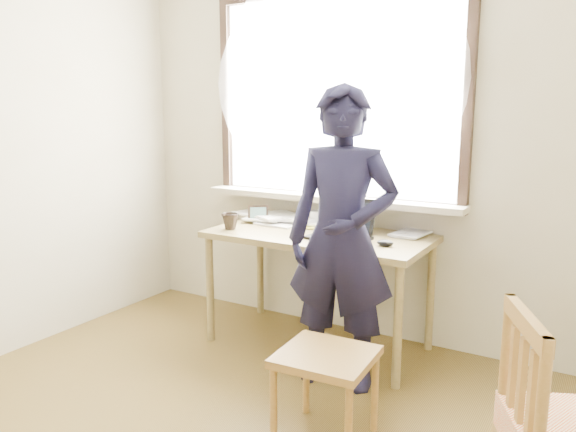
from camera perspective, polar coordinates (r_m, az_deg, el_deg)
The scene contains 12 objects.
room_shell at distance 2.24m, azimuth -11.93°, elevation 13.54°, with size 3.52×4.02×2.61m.
desk at distance 3.57m, azimuth 3.12°, elevation -2.99°, with size 1.39×0.70×0.75m.
laptop at distance 3.44m, azimuth 5.61°, elevation -1.29°, with size 0.38×0.32×0.24m.
mug_white at distance 3.80m, azimuth 3.11°, elevation -0.22°, with size 0.13×0.13×0.10m, color white.
mug_dark at distance 3.69m, azimuth -5.89°, elevation -0.54°, with size 0.11×0.11×0.11m, color black.
mouse at distance 3.27m, azimuth 9.84°, elevation -2.71°, with size 0.10×0.07×0.04m, color black.
desk_clutter at distance 3.84m, azimuth 0.48°, elevation -0.44°, with size 0.77×0.48×0.05m.
book_a at distance 3.94m, azimuth 0.64°, elevation -0.37°, with size 0.18×0.25×0.02m, color white.
book_b at distance 3.62m, azimuth 11.01°, elevation -1.60°, with size 0.19×0.26×0.02m, color white.
picture_frame at distance 3.89m, azimuth -3.05°, elevation 0.15°, with size 0.13×0.09×0.11m.
work_chair at distance 2.66m, azimuth 3.87°, elevation -15.01°, with size 0.44×0.42×0.43m.
person at distance 3.05m, azimuth 5.49°, elevation -2.35°, with size 0.60×0.40×1.66m, color black.
Camera 1 is at (1.49, -1.45, 1.52)m, focal length 35.00 mm.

